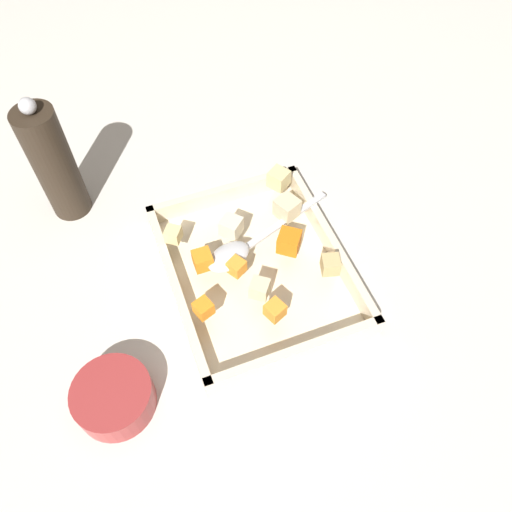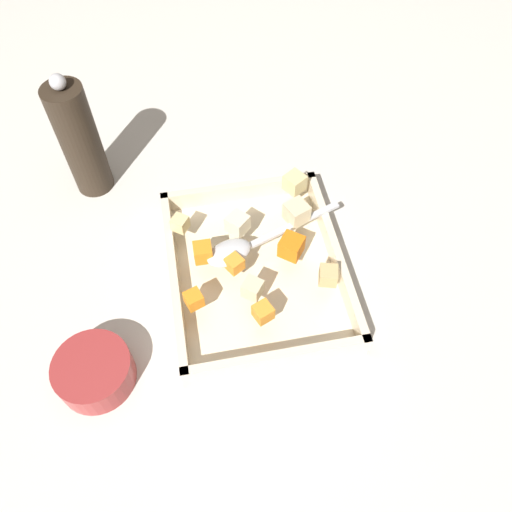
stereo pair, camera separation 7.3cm
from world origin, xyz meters
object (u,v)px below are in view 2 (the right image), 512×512
(serving_spoon, at_px, (237,249))
(pepper_mill, at_px, (80,140))
(baking_dish, at_px, (256,272))
(small_prep_bowl, at_px, (94,372))

(serving_spoon, height_order, pepper_mill, pepper_mill)
(baking_dish, xyz_separation_m, serving_spoon, (0.02, 0.02, 0.04))
(small_prep_bowl, bearing_deg, baking_dish, -63.64)
(baking_dish, xyz_separation_m, small_prep_bowl, (-0.12, 0.24, 0.01))
(serving_spoon, relative_size, small_prep_bowl, 2.17)
(baking_dish, xyz_separation_m, pepper_mill, (0.24, 0.24, 0.09))
(pepper_mill, bearing_deg, baking_dish, -135.30)
(pepper_mill, distance_m, small_prep_bowl, 0.37)
(serving_spoon, height_order, small_prep_bowl, serving_spoon)
(baking_dish, height_order, small_prep_bowl, baking_dish)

